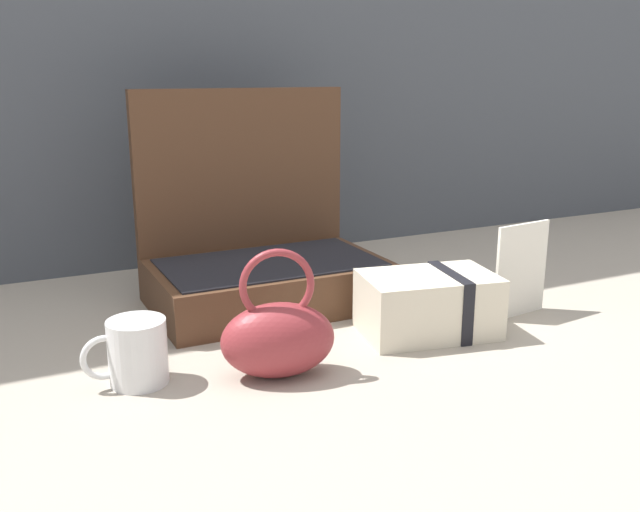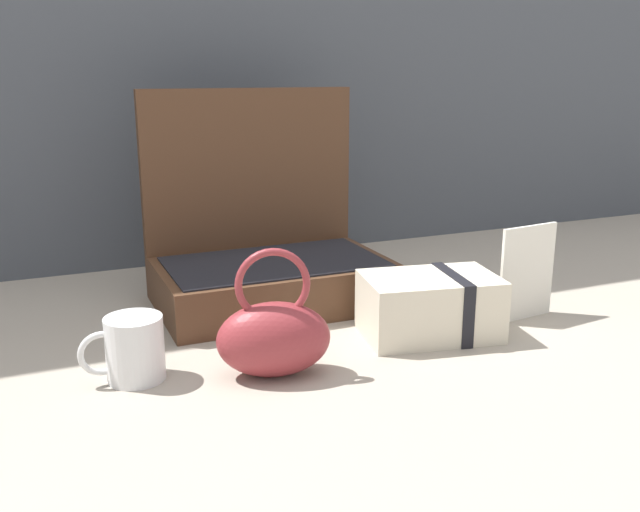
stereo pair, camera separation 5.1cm
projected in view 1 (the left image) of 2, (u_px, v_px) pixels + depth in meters
name	position (u px, v px, depth m)	size (l,w,h in m)	color
ground_plane	(320.00, 336.00, 1.17)	(6.00, 6.00, 0.00)	#9E9384
open_suitcase	(261.00, 255.00, 1.33)	(0.43, 0.28, 0.40)	#4C301E
teal_pouch_handbag	(278.00, 336.00, 1.00)	(0.18, 0.13, 0.19)	maroon
cream_toiletry_bag	(430.00, 304.00, 1.17)	(0.24, 0.18, 0.11)	beige
coffee_mug	(136.00, 352.00, 0.98)	(0.12, 0.08, 0.10)	silver
info_card_left	(521.00, 270.00, 1.25)	(0.13, 0.01, 0.17)	white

